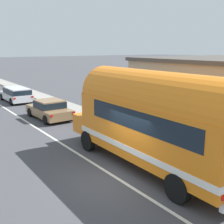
% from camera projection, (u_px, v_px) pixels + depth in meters
% --- Properties ---
extents(ground_plane, '(300.00, 300.00, 0.00)m').
position_uv_depth(ground_plane, '(118.00, 179.00, 11.18)').
color(ground_plane, '#424247').
extents(lane_markings, '(3.70, 80.00, 0.01)m').
position_uv_depth(lane_markings, '(42.00, 115.00, 21.70)').
color(lane_markings, silver).
rests_on(lane_markings, ground).
extents(sidewalk_slab, '(1.84, 90.00, 0.15)m').
position_uv_depth(sidewalk_slab, '(88.00, 114.00, 21.67)').
color(sidewalk_slab, gray).
rests_on(sidewalk_slab, ground).
extents(painted_bus, '(2.67, 10.46, 4.12)m').
position_uv_depth(painted_bus, '(162.00, 118.00, 11.26)').
color(painted_bus, orange).
rests_on(painted_bus, ground).
extents(car_lead, '(2.12, 4.30, 1.37)m').
position_uv_depth(car_lead, '(50.00, 109.00, 20.48)').
color(car_lead, olive).
rests_on(car_lead, ground).
extents(car_second, '(1.99, 4.58, 1.37)m').
position_uv_depth(car_second, '(16.00, 94.00, 26.81)').
color(car_second, silver).
rests_on(car_second, ground).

